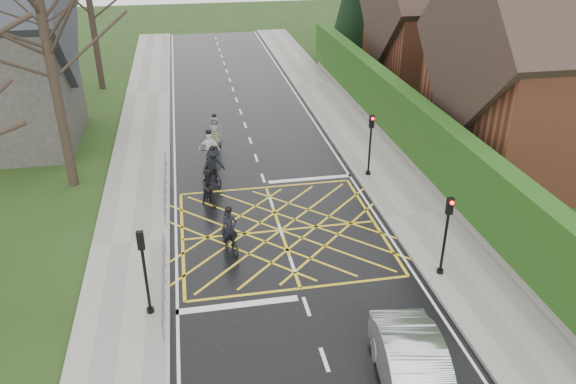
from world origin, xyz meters
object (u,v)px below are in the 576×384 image
object	(u,v)px
cyclist_front	(210,154)
cyclist_mid	(214,169)
cyclist_rear	(230,236)
car	(415,375)
cyclist_back	(209,191)
cyclist_lead	(215,134)

from	to	relation	value
cyclist_front	cyclist_mid	bearing A→B (deg)	-72.20
cyclist_rear	car	bearing A→B (deg)	-76.45
cyclist_mid	cyclist_front	bearing A→B (deg)	75.84
cyclist_back	cyclist_mid	bearing A→B (deg)	63.60
cyclist_lead	cyclist_mid	bearing A→B (deg)	-77.90
cyclist_mid	car	xyz separation A→B (m)	(4.40, -14.32, 0.10)
cyclist_rear	cyclist_front	distance (m)	7.80
cyclist_back	cyclist_lead	distance (m)	6.79
cyclist_back	cyclist_mid	size ratio (longest dim) A/B	0.83
cyclist_back	cyclist_rear	bearing A→B (deg)	-99.24
cyclist_mid	car	size ratio (longest dim) A/B	0.43
cyclist_mid	car	world-z (taller)	cyclist_mid
cyclist_rear	cyclist_lead	xyz separation A→B (m)	(0.20, 10.70, 0.03)
cyclist_lead	cyclist_front	bearing A→B (deg)	-82.36
cyclist_mid	cyclist_lead	bearing A→B (deg)	68.45
cyclist_rear	cyclist_back	distance (m)	3.99
cyclist_front	cyclist_lead	bearing A→B (deg)	95.95
cyclist_rear	cyclist_lead	world-z (taller)	cyclist_rear
cyclist_back	cyclist_mid	xyz separation A→B (m)	(0.34, 2.07, 0.07)
cyclist_mid	car	bearing A→B (deg)	-89.44
cyclist_back	cyclist_front	distance (m)	3.86
car	cyclist_back	bearing A→B (deg)	118.31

